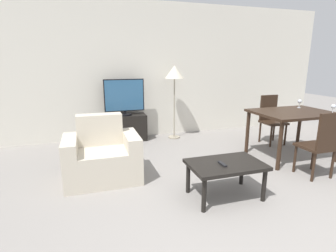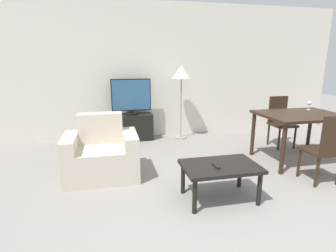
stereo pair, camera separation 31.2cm
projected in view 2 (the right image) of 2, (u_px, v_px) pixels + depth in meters
name	position (u px, v px, depth m)	size (l,w,h in m)	color
ground_plane	(256.00, 247.00, 2.25)	(18.00, 18.00, 0.00)	gray
wall_back	(166.00, 71.00, 5.42)	(7.71, 0.06, 2.70)	silver
armchair	(102.00, 155.00, 3.57)	(0.96, 0.69, 0.85)	beige
tv_stand	(132.00, 127.00, 5.29)	(0.81, 0.36, 0.52)	black
tv	(131.00, 97.00, 5.13)	(0.77, 0.27, 0.70)	black
coffee_table	(220.00, 169.00, 2.96)	(0.85, 0.56, 0.42)	black
dining_table	(300.00, 120.00, 4.05)	(1.22, 0.92, 0.77)	black
dining_chair_near	(326.00, 147.00, 3.31)	(0.40, 0.40, 0.92)	black
dining_chair_far	(280.00, 119.00, 4.86)	(0.40, 0.40, 0.92)	black
floor_lamp	(181.00, 75.00, 5.14)	(0.38, 0.38, 1.47)	gray
remote_primary	(216.00, 166.00, 2.89)	(0.04, 0.15, 0.02)	black
wine_glass_center	(309.00, 104.00, 4.32)	(0.07, 0.07, 0.15)	silver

